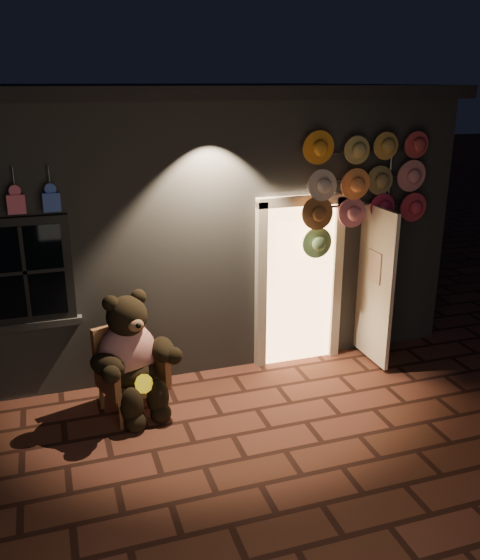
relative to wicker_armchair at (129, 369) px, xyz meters
name	(u,v)px	position (x,y,z in m)	size (l,w,h in m)	color
ground	(233,435)	(0.92, -0.90, -0.48)	(60.00, 60.00, 0.00)	brown
shop_building	(155,201)	(0.93, 3.09, 1.26)	(7.30, 5.95, 3.51)	slate
wicker_armchair	(129,369)	(0.00, 0.00, 0.00)	(0.80, 0.77, 0.96)	#9B693C
teddy_bear	(131,357)	(0.02, -0.12, 0.20)	(0.99, 0.91, 1.42)	#AB1512
hat_rack	(365,186)	(3.03, 0.38, 1.81)	(1.66, 0.22, 2.93)	#59595E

